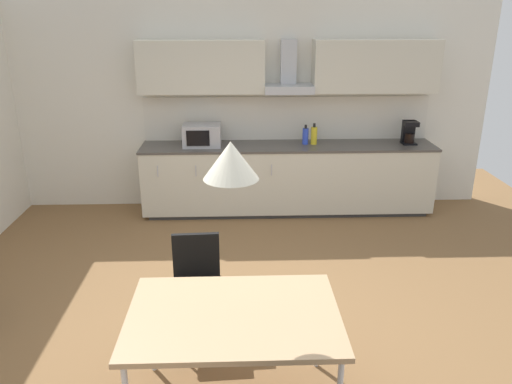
# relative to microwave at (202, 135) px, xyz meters

# --- Properties ---
(ground_plane) EXTENTS (8.51, 8.75, 0.02)m
(ground_plane) POSITION_rel_microwave_xyz_m (0.40, -2.60, -1.06)
(ground_plane) COLOR brown
(wall_back) EXTENTS (6.80, 0.10, 2.69)m
(wall_back) POSITION_rel_microwave_xyz_m (0.40, 0.37, 0.29)
(wall_back) COLOR silver
(wall_back) RESTS_ON ground_plane
(kitchen_counter) EXTENTS (3.80, 0.66, 0.91)m
(kitchen_counter) POSITION_rel_microwave_xyz_m (1.11, 0.00, -0.59)
(kitchen_counter) COLOR #333333
(kitchen_counter) RESTS_ON ground_plane
(backsplash_tile) EXTENTS (3.78, 0.02, 0.58)m
(backsplash_tile) POSITION_rel_microwave_xyz_m (1.11, 0.30, 0.15)
(backsplash_tile) COLOR silver
(backsplash_tile) RESTS_ON kitchen_counter
(upper_wall_cabinets) EXTENTS (3.78, 0.40, 0.65)m
(upper_wall_cabinets) POSITION_rel_microwave_xyz_m (1.11, 0.15, 0.83)
(upper_wall_cabinets) COLOR beige
(microwave) EXTENTS (0.48, 0.35, 0.28)m
(microwave) POSITION_rel_microwave_xyz_m (0.00, 0.00, 0.00)
(microwave) COLOR #ADADB2
(microwave) RESTS_ON kitchen_counter
(coffee_maker) EXTENTS (0.18, 0.19, 0.30)m
(coffee_maker) POSITION_rel_microwave_xyz_m (2.69, 0.03, 0.01)
(coffee_maker) COLOR black
(coffee_maker) RESTS_ON kitchen_counter
(bottle_blue) EXTENTS (0.08, 0.08, 0.25)m
(bottle_blue) POSITION_rel_microwave_xyz_m (1.34, 0.04, -0.03)
(bottle_blue) COLOR blue
(bottle_blue) RESTS_ON kitchen_counter
(bottle_yellow) EXTENTS (0.08, 0.08, 0.27)m
(bottle_yellow) POSITION_rel_microwave_xyz_m (1.45, 0.03, -0.02)
(bottle_yellow) COLOR yellow
(bottle_yellow) RESTS_ON kitchen_counter
(dining_table) EXTENTS (1.34, 0.93, 0.75)m
(dining_table) POSITION_rel_microwave_xyz_m (0.42, -3.56, -0.35)
(dining_table) COLOR tan
(dining_table) RESTS_ON ground_plane
(chair_far_left) EXTENTS (0.42, 0.42, 0.87)m
(chair_far_left) POSITION_rel_microwave_xyz_m (0.12, -2.72, -0.52)
(chair_far_left) COLOR black
(chair_far_left) RESTS_ON ground_plane
(pendant_lamp) EXTENTS (0.32, 0.32, 0.22)m
(pendant_lamp) POSITION_rel_microwave_xyz_m (0.42, -3.56, 0.70)
(pendant_lamp) COLOR silver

